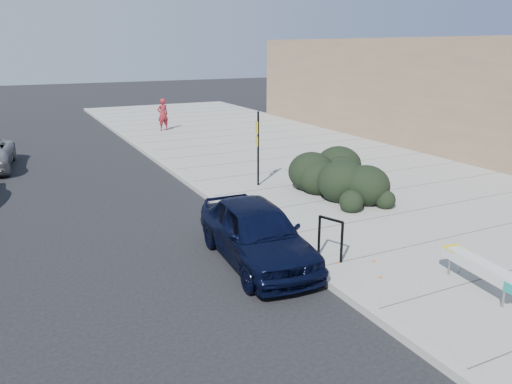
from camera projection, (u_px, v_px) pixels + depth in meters
ground at (270, 243)px, 12.58m from camera, size 120.00×120.00×0.00m
sidewalk_near at (337, 173)px, 19.26m from camera, size 11.20×50.00×0.15m
curb_near at (200, 191)px, 16.84m from camera, size 0.22×50.00×0.17m
bench at (481, 268)px, 9.79m from camera, size 0.63×1.93×0.58m
bike_rack at (330, 234)px, 11.15m from camera, size 0.28×0.63×0.97m
sign_post at (258, 144)px, 16.85m from camera, size 0.13×0.29×2.54m
hedge at (342, 170)px, 16.19m from camera, size 3.25×4.45×1.50m
sedan_navy at (257, 232)px, 11.33m from camera, size 1.98×4.32×1.43m
pedestrian at (163, 114)px, 28.14m from camera, size 0.73×0.55×1.80m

